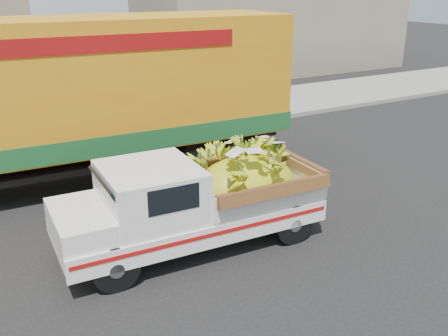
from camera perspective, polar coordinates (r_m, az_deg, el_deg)
ground at (r=8.31m, az=-10.15°, el=-12.73°), size 100.00×100.00×0.00m
curb at (r=14.65m, az=-19.98°, el=1.58°), size 60.00×0.25×0.15m
sidewalk at (r=16.65m, az=-21.37°, el=3.56°), size 60.00×4.00×0.14m
building_right at (r=28.00m, az=5.64°, el=17.26°), size 14.00×6.00×6.00m
pickup_truck at (r=8.97m, az=-1.66°, el=-3.36°), size 4.77×1.93×1.65m
semi_trailer at (r=11.73m, az=-20.62°, el=7.43°), size 12.03×3.01×3.80m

